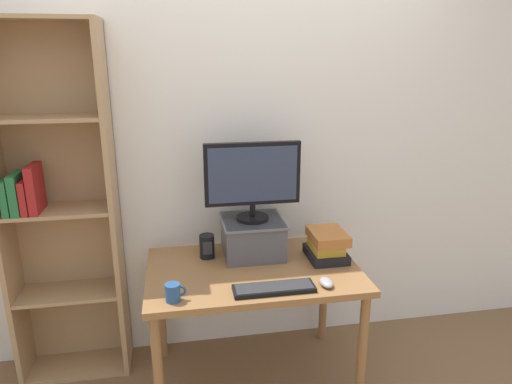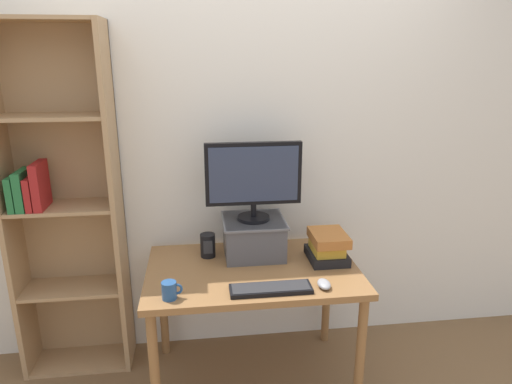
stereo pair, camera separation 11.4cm
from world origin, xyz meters
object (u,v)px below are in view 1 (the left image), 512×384
Objects in this scene: computer_monitor at (253,178)px; riser_box at (253,236)px; desk at (253,282)px; desk_speaker at (207,246)px; keyboard at (274,288)px; coffee_mug at (173,292)px; book_stack at (327,245)px; computer_mouse at (326,282)px; bookshelf_unit at (57,208)px.

riser_box is at bearing 90.00° from computer_monitor.
desk is 0.33m from desk_speaker.
keyboard is 0.49m from coffee_mug.
computer_mouse is at bearing -108.40° from book_stack.
book_stack is 0.68m from desk_speaker.
book_stack is 2.59× the size of coffee_mug.
desk_speaker is at bearing 141.99° from computer_mouse.
bookshelf_unit is 7.75× the size of book_stack.
desk_speaker is (-0.26, -0.00, -0.39)m from computer_monitor.
coffee_mug reaches higher than keyboard.
desk_speaker is at bearing -179.40° from riser_box.
computer_monitor is (1.07, -0.13, 0.16)m from bookshelf_unit.
coffee_mug is (-0.86, -0.32, -0.04)m from book_stack.
book_stack is at bearing -18.95° from computer_monitor.
coffee_mug is (-0.43, -0.27, 0.13)m from desk.
book_stack is (0.40, -0.14, -0.38)m from computer_monitor.
book_stack is (0.40, -0.14, -0.03)m from riser_box.
desk is at bearing -174.22° from book_stack.
bookshelf_unit reaches higher than computer_monitor.
riser_box is 0.65m from coffee_mug.
desk is 11.02× the size of computer_mouse.
desk is at bearing -37.24° from desk_speaker.
coffee_mug reaches higher than computer_mouse.
desk is 8.41× the size of desk_speaker.
riser_box is 0.46m from keyboard.
riser_box is (0.03, 0.18, 0.20)m from desk.
coffee_mug is (-0.46, -0.45, -0.42)m from computer_monitor.
computer_mouse is at bearing 0.87° from coffee_mug.
computer_mouse is 0.76× the size of desk_speaker.
desk is at bearing 141.44° from computer_mouse.
riser_box is 2.60× the size of desk_speaker.
keyboard reaches higher than desk.
computer_mouse reaches higher than keyboard.
keyboard is (1.10, -0.58, -0.29)m from bookshelf_unit.
riser_box is 0.66× the size of computer_monitor.
coffee_mug is (-0.46, -0.46, -0.07)m from riser_box.
riser_box is at bearing 93.79° from keyboard.
computer_monitor reaches higher than riser_box.
bookshelf_unit is 0.85m from desk_speaker.
book_stack is (0.37, 0.31, 0.07)m from keyboard.
computer_monitor is 3.94× the size of desk_speaker.
coffee_mug is 0.49m from desk_speaker.
desk_speaker is at bearing 142.76° from desk.
keyboard is at bearing -86.19° from computer_monitor.
bookshelf_unit reaches higher than computer_mouse.
bookshelf_unit is at bearing 163.32° from desk.
book_stack is at bearing 5.78° from desk.
bookshelf_unit is 1.09m from computer_monitor.
computer_monitor reaches higher than book_stack.
bookshelf_unit is 4.96× the size of keyboard.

